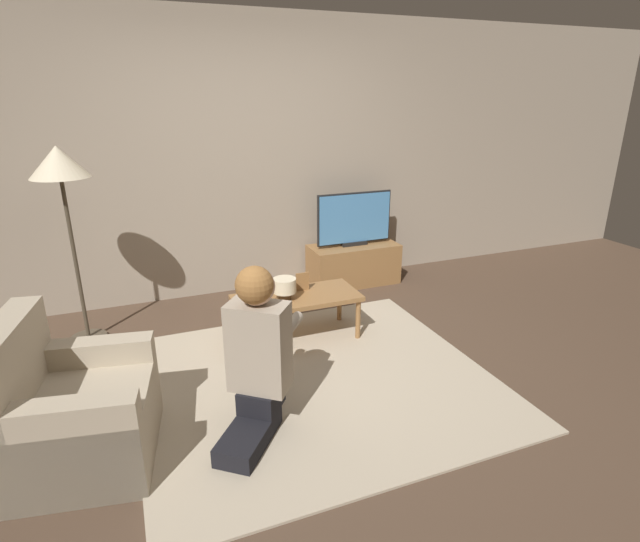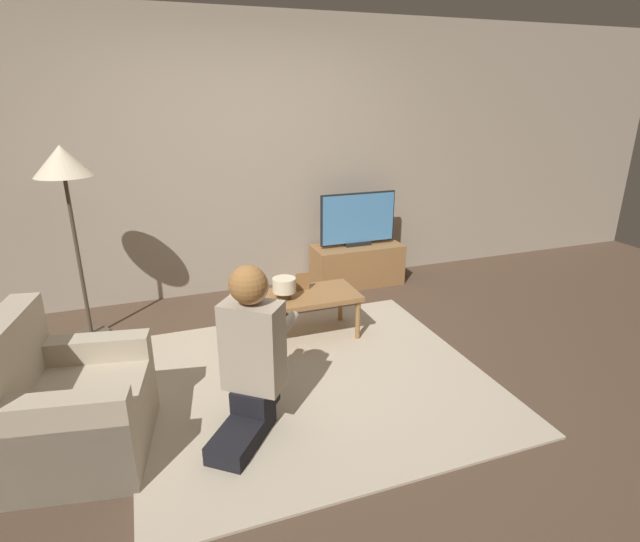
{
  "view_description": "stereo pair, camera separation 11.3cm",
  "coord_description": "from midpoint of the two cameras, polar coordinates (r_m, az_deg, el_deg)",
  "views": [
    {
      "loc": [
        -1.09,
        -2.8,
        1.9
      ],
      "look_at": [
        0.29,
        0.65,
        0.56
      ],
      "focal_mm": 28.0,
      "sensor_mm": 36.0,
      "label": 1
    },
    {
      "loc": [
        -0.98,
        -2.84,
        1.9
      ],
      "look_at": [
        0.29,
        0.65,
        0.56
      ],
      "focal_mm": 28.0,
      "sensor_mm": 36.0,
      "label": 2
    }
  ],
  "objects": [
    {
      "name": "coffee_table",
      "position": [
        3.97,
        -1.9,
        -3.37
      ],
      "size": [
        0.99,
        0.45,
        0.38
      ],
      "color": "olive",
      "rests_on": "ground_plane"
    },
    {
      "name": "wall_back",
      "position": [
        4.9,
        -7.87,
        12.56
      ],
      "size": [
        10.0,
        0.06,
        2.6
      ],
      "color": "tan",
      "rests_on": "ground_plane"
    },
    {
      "name": "picture_frame",
      "position": [
        4.03,
        -1.2,
        -1.2
      ],
      "size": [
        0.11,
        0.01,
        0.15
      ],
      "color": "olive",
      "rests_on": "coffee_table"
    },
    {
      "name": "person_kneeling",
      "position": [
        2.89,
        -6.74,
        -8.87
      ],
      "size": [
        0.71,
        0.81,
        1.01
      ],
      "rotation": [
        0.0,
        0.0,
        2.48
      ],
      "color": "black",
      "rests_on": "rug"
    },
    {
      "name": "ground_plane",
      "position": [
        3.56,
        0.09,
        -12.54
      ],
      "size": [
        10.0,
        10.0,
        0.0
      ],
      "primitive_type": "plane",
      "color": "brown"
    },
    {
      "name": "floor_lamp",
      "position": [
        4.16,
        -26.51,
        9.89
      ],
      "size": [
        0.42,
        0.42,
        1.54
      ],
      "color": "#4C4233",
      "rests_on": "ground_plane"
    },
    {
      "name": "rug",
      "position": [
        3.55,
        0.09,
        -12.43
      ],
      "size": [
        2.37,
        2.16,
        0.02
      ],
      "color": "#BCAD93",
      "rests_on": "ground_plane"
    },
    {
      "name": "tv",
      "position": [
        5.07,
        5.01,
        5.93
      ],
      "size": [
        0.8,
        0.08,
        0.54
      ],
      "color": "black",
      "rests_on": "tv_stand"
    },
    {
      "name": "armchair",
      "position": [
        3.08,
        -25.84,
        -14.19
      ],
      "size": [
        0.85,
        0.88,
        0.83
      ],
      "rotation": [
        0.0,
        0.0,
        1.39
      ],
      "color": "#B7A88E",
      "rests_on": "ground_plane"
    },
    {
      "name": "tv_stand",
      "position": [
        5.21,
        4.87,
        0.74
      ],
      "size": [
        0.92,
        0.4,
        0.42
      ],
      "color": "olive",
      "rests_on": "ground_plane"
    },
    {
      "name": "table_lamp",
      "position": [
        3.86,
        -3.28,
        -1.78
      ],
      "size": [
        0.18,
        0.18,
        0.17
      ],
      "color": "#4C3823",
      "rests_on": "coffee_table"
    }
  ]
}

